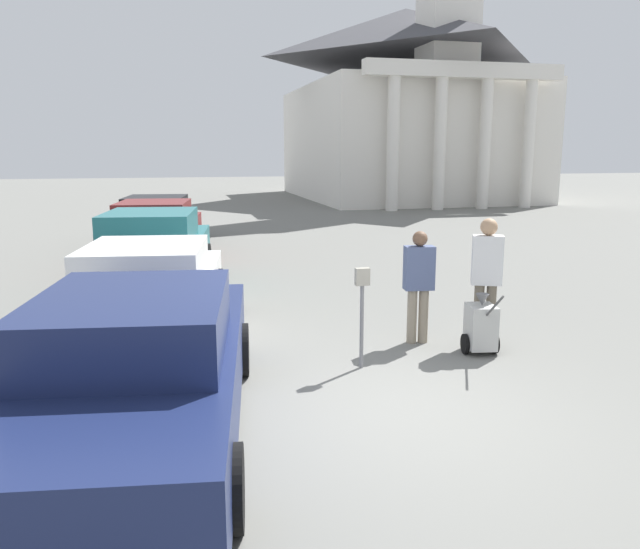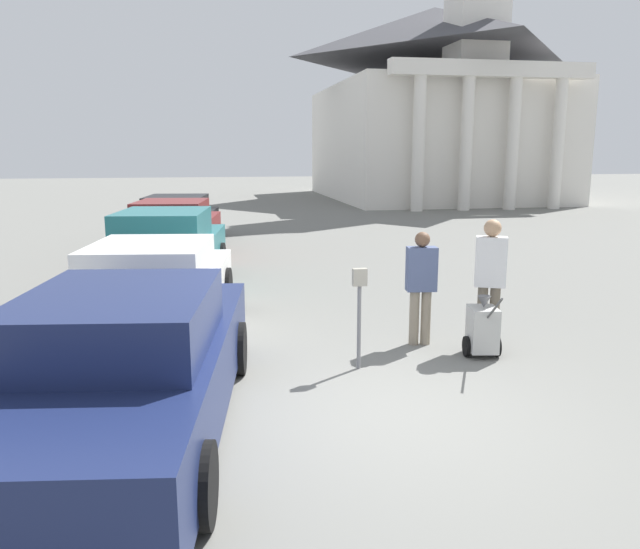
# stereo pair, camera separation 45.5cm
# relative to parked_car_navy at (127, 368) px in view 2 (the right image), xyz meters

# --- Properties ---
(ground_plane) EXTENTS (120.00, 120.00, 0.00)m
(ground_plane) POSITION_rel_parked_car_navy_xyz_m (2.47, 0.03, -0.69)
(ground_plane) COLOR slate
(parked_car_navy) EXTENTS (2.58, 5.44, 1.49)m
(parked_car_navy) POSITION_rel_parked_car_navy_xyz_m (0.00, 0.00, 0.00)
(parked_car_navy) COLOR #19234C
(parked_car_navy) RESTS_ON ground_plane
(parked_car_white) EXTENTS (2.48, 4.93, 1.44)m
(parked_car_white) POSITION_rel_parked_car_navy_xyz_m (0.00, 3.37, -0.01)
(parked_car_white) COLOR silver
(parked_car_white) RESTS_ON ground_plane
(parked_car_teal) EXTENTS (2.49, 5.03, 1.61)m
(parked_car_teal) POSITION_rel_parked_car_navy_xyz_m (0.00, 6.59, 0.06)
(parked_car_teal) COLOR #23666B
(parked_car_teal) RESTS_ON ground_plane
(parked_car_maroon) EXTENTS (2.46, 4.84, 1.54)m
(parked_car_maroon) POSITION_rel_parked_car_navy_xyz_m (0.00, 9.89, 0.03)
(parked_car_maroon) COLOR maroon
(parked_car_maroon) RESTS_ON ground_plane
(parked_car_black) EXTENTS (2.49, 4.87, 1.45)m
(parked_car_black) POSITION_rel_parked_car_navy_xyz_m (0.00, 12.82, -0.01)
(parked_car_black) COLOR black
(parked_car_black) RESTS_ON ground_plane
(parking_meter) EXTENTS (0.18, 0.09, 1.31)m
(parking_meter) POSITION_rel_parked_car_navy_xyz_m (2.67, 1.43, 0.23)
(parking_meter) COLOR slate
(parking_meter) RESTS_ON ground_plane
(person_worker) EXTENTS (0.44, 0.27, 1.64)m
(person_worker) POSITION_rel_parked_car_navy_xyz_m (3.78, 2.27, 0.24)
(person_worker) COLOR gray
(person_worker) RESTS_ON ground_plane
(person_supervisor) EXTENTS (0.47, 0.37, 1.83)m
(person_supervisor) POSITION_rel_parked_car_navy_xyz_m (4.68, 1.97, 0.36)
(person_supervisor) COLOR #665B4C
(person_supervisor) RESTS_ON ground_plane
(equipment_cart) EXTENTS (0.51, 1.00, 1.00)m
(equipment_cart) POSITION_rel_parked_car_navy_xyz_m (4.43, 1.59, -0.30)
(equipment_cart) COLOR #B2B2AD
(equipment_cart) RESTS_ON ground_plane
(church) EXTENTS (11.66, 15.44, 21.72)m
(church) POSITION_rel_parked_car_navy_xyz_m (13.80, 28.77, 4.88)
(church) COLOR silver
(church) RESTS_ON ground_plane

